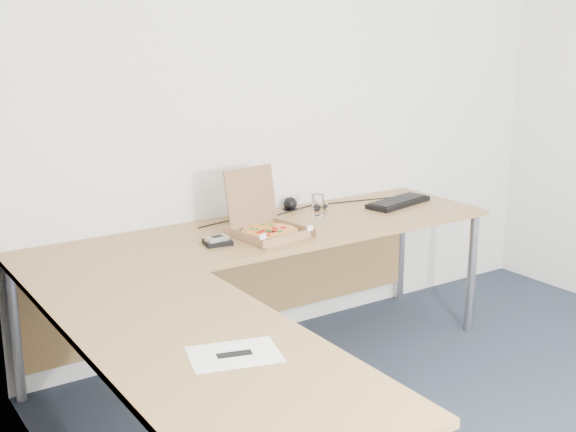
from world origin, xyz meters
TOP-DOWN VIEW (x-y plane):
  - desk at (-0.82, 0.97)m, footprint 2.50×2.20m
  - pizza_box at (-0.55, 1.30)m, footprint 0.31×0.36m
  - drinking_glass at (-0.12, 1.49)m, footprint 0.07×0.07m
  - keyboard at (0.41, 1.43)m, footprint 0.45×0.24m
  - mouse at (-0.03, 1.58)m, footprint 0.10×0.08m
  - wallet at (-0.83, 1.31)m, footprint 0.14×0.13m
  - phone at (-0.84, 1.31)m, footprint 0.11×0.06m
  - paper_sheet at (-1.36, 0.22)m, footprint 0.33×0.27m
  - dome_speaker at (-0.17, 1.68)m, footprint 0.09×0.09m
  - cable_bundle at (-0.17, 1.64)m, footprint 0.61×0.13m

SIDE VIEW (x-z plane):
  - desk at x=-0.82m, z-range 0.34..1.07m
  - paper_sheet at x=-1.36m, z-range 0.73..0.73m
  - cable_bundle at x=-0.17m, z-range 0.73..0.74m
  - wallet at x=-0.83m, z-range 0.73..0.75m
  - keyboard at x=0.41m, z-range 0.73..0.76m
  - mouse at x=-0.03m, z-range 0.73..0.76m
  - phone at x=-0.84m, z-range 0.75..0.77m
  - pizza_box at x=-0.55m, z-range 0.61..0.92m
  - dome_speaker at x=-0.17m, z-range 0.73..0.81m
  - drinking_glass at x=-0.12m, z-range 0.73..0.85m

